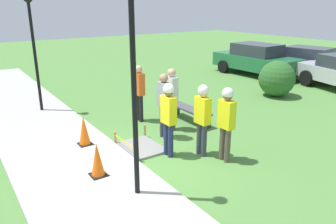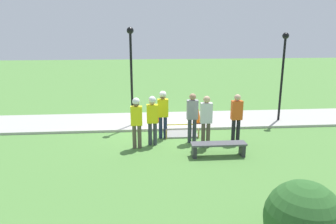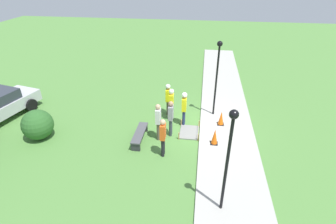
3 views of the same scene
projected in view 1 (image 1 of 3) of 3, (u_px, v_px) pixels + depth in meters
ground_plane at (136, 162)px, 7.87m from camera, size 60.00×60.00×0.00m
sidewalk at (82, 176)px, 7.14m from camera, size 28.00×2.68×0.10m
wet_concrete_patch at (142, 147)px, 8.62m from camera, size 1.30×0.97×0.37m
traffic_cone_near_patch at (84, 131)px, 8.52m from camera, size 0.34×0.34×0.78m
traffic_cone_far_patch at (97, 160)px, 6.96m from camera, size 0.34×0.34×0.75m
park_bench at (189, 112)px, 10.51m from camera, size 1.82×0.44×0.46m
worker_supervisor at (202, 114)px, 7.94m from camera, size 0.40×0.26×1.81m
worker_assistant at (226, 118)px, 7.63m from camera, size 0.40×0.26×1.83m
worker_trainee at (169, 113)px, 7.89m from camera, size 0.40×0.27×1.85m
bystander_in_orange_shirt at (139, 90)px, 10.35m from camera, size 0.40×0.24×1.82m
bystander_in_gray_shirt at (171, 95)px, 9.61m from camera, size 0.40×0.25×1.87m
bystander_in_white_shirt at (164, 102)px, 9.01m from camera, size 0.40×0.24×1.85m
lamppost_near at (133, 58)px, 5.62m from camera, size 0.28×0.28×4.06m
lamppost_far at (33, 36)px, 10.66m from camera, size 0.28×0.28×3.83m
parked_car_blue at (308, 61)px, 17.12m from camera, size 4.39×2.46×1.50m
parked_car_green at (256, 59)px, 17.28m from camera, size 4.70×2.22×1.65m
shrub_rounded_near at (277, 79)px, 13.32m from camera, size 1.46×1.46×1.46m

